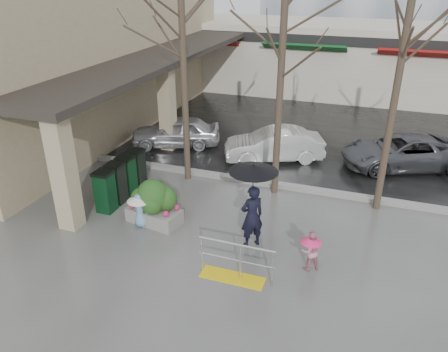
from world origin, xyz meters
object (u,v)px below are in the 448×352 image
Objects in this scene: tree_mideast at (403,51)px; child_pink at (310,249)px; planter at (154,202)px; tree_west at (182,31)px; woman at (253,199)px; tree_midwest at (283,31)px; child_blue at (140,206)px; car_c at (403,152)px; handrail at (235,266)px; car_b at (274,145)px; car_a at (176,132)px; news_boxes at (122,179)px.

child_pink is at bearing -111.57° from tree_mideast.
child_pink is 4.76m from planter.
child_pink is at bearing -37.20° from tree_west.
tree_midwest is at bearing -130.42° from woman.
child_blue is at bearing -152.24° from tree_mideast.
handrail is at bearing -47.98° from car_c.
tree_mideast is at bearing -0.00° from tree_midwest.
tree_west is 1.78× the size of car_b.
child_blue is at bearing -68.99° from car_c.
planter is at bearing -42.25° from child_pink.
tree_midwest is 2.86× the size of woman.
tree_west is 0.97× the size of tree_midwest.
tree_midwest is 5.03m from woman.
car_b reaches higher than child_pink.
child_pink is at bearing 25.71° from car_a.
car_a is at bearing 150.82° from tree_midwest.
tree_mideast is 9.20m from news_boxes.
tree_mideast is at bearing 0.00° from tree_west.
car_a is (-2.05, 5.86, -0.03)m from planter.
tree_mideast is 8.45m from child_blue.
tree_midwest is 5.38m from car_b.
child_pink is 0.29× the size of car_a.
tree_mideast reaches higher than car_c.
tree_midwest is at bearing 0.00° from tree_west.
tree_west is 9.26m from car_c.
tree_midwest reaches higher than car_b.
tree_mideast reaches higher than woman.
child_pink is at bearing -8.54° from planter.
woman reaches higher than handrail.
handrail is 3.52m from planter.
tree_mideast reaches higher than planter.
woman is (3.34, -3.29, -3.66)m from tree_west.
planter reaches higher than car_a.
car_c is at bearing 41.58° from tree_midwest.
woman is 3.14m from planter.
planter is (-4.71, 0.71, 0.07)m from child_pink.
tree_west is at bearing -86.64° from car_c.
handrail is at bearing -55.01° from tree_west.
car_c is at bearing 65.08° from handrail.
handrail is 0.29× the size of tree_mideast.
car_a reaches higher than child_pink.
child_blue is 0.43m from planter.
tree_mideast is 6.41m from car_b.
car_a is at bearing 124.08° from handrail.
tree_mideast is 5.90m from child_pink.
car_a is at bearing -107.74° from car_c.
car_a reaches higher than child_blue.
child_pink is 6.66m from news_boxes.
tree_midwest is 1.54× the size of car_c.
tree_midwest is 1.89× the size of car_a.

